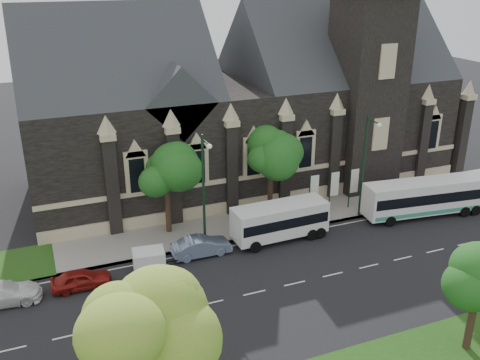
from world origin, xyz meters
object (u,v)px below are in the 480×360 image
tree_walk_right (272,150)px  tree_park_east (479,275)px  street_lamp_near (365,162)px  box_trailer (149,260)px  tour_coach (426,197)px  car_far_white (0,293)px  car_far_red (81,279)px  street_lamp_mid (204,186)px  banner_flag_left (313,190)px  banner_flag_right (353,183)px  banner_flag_center (333,187)px  tree_walk_left (167,165)px  tree_park_near (148,318)px  sedan (201,246)px  shuttle_bus (280,219)px

tree_walk_right → tree_park_east: bearing=-81.6°
street_lamp_near → box_trailer: bearing=-174.2°
tour_coach → car_far_white: bearing=-172.6°
tour_coach → car_far_red: bearing=-172.2°
street_lamp_mid → tour_coach: bearing=-5.1°
banner_flag_left → tree_park_east: bearing=-90.3°
car_far_white → tour_coach: bearing=-84.8°
tree_park_east → banner_flag_right: tree_park_east is taller
tree_park_east → tour_coach: 17.55m
tree_park_east → banner_flag_center: 18.58m
street_lamp_mid → tree_walk_left: bearing=116.5°
banner_flag_left → car_far_white: (-24.82, -3.98, -1.65)m
tree_park_east → street_lamp_near: size_ratio=0.70×
tree_park_near → tree_walk_left: (5.97, 19.47, -0.68)m
banner_flag_left → car_far_red: (-19.82, -4.08, -1.71)m
sedan → car_far_white: sedan is taller
tree_park_near → tree_walk_left: tree_park_near is taller
street_lamp_near → tree_park_near: bearing=-143.9°
tree_walk_left → banner_flag_right: (16.08, -1.70, -3.35)m
tree_park_east → street_lamp_mid: (-10.18, 16.42, 0.49)m
tree_walk_left → tour_coach: (21.12, -5.32, -3.98)m
tree_park_east → tree_walk_left: 23.36m
street_lamp_mid → tour_coach: size_ratio=0.81×
tree_walk_right → shuttle_bus: size_ratio=1.02×
tree_walk_left → street_lamp_mid: (1.80, -3.61, -0.62)m
banner_flag_left → banner_flag_right: same height
tree_park_near → car_far_red: size_ratio=2.17×
tree_walk_left → shuttle_bus: (7.66, -4.50, -4.04)m
tree_walk_left → car_far_red: size_ratio=1.94×
street_lamp_mid → shuttle_bus: bearing=-8.7°
banner_flag_center → car_far_red: 22.26m
shuttle_bus → street_lamp_mid: bearing=169.8°
tour_coach → tree_walk_left: bearing=172.7°
car_far_white → banner_flag_center: bearing=-76.9°
tree_park_east → car_far_red: size_ratio=1.59×
tree_park_east → banner_flag_left: 18.46m
tree_park_near → tour_coach: 30.92m
street_lamp_near → sedan: (-14.69, -1.03, -4.37)m
tree_park_east → car_far_white: (-24.71, 14.35, -3.89)m
shuttle_bus → box_trailer: 10.77m
banner_flag_center → banner_flag_right: 2.00m
tree_park_east → banner_flag_right: bearing=77.4°
box_trailer → banner_flag_left: bearing=20.7°
tree_walk_right → banner_flag_right: bearing=-13.6°
banner_flag_right → car_far_white: 29.14m
street_lamp_mid → car_far_red: street_lamp_mid is taller
tour_coach → car_far_white: tour_coach is taller
tour_coach → box_trailer: 24.17m
tree_park_east → tree_park_near: bearing=178.2°
street_lamp_near → tour_coach: size_ratio=0.81×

